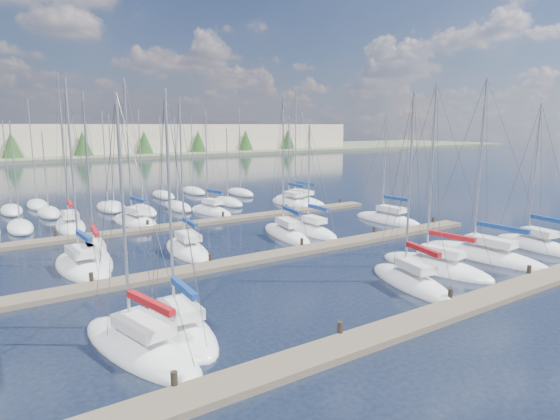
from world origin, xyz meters
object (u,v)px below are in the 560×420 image
sailboat_b (139,347)px  sailboat_d (411,282)px  sailboat_l (312,231)px  sailboat_o (135,221)px  sailboat_p (211,211)px  sailboat_i (96,260)px  sailboat_n (70,225)px  sailboat_r (299,200)px  sailboat_k (286,234)px  sailboat_f (484,255)px  sailboat_g (535,245)px  sailboat_q (292,203)px  sailboat_e (435,267)px  sailboat_c (179,330)px  sailboat_h (82,266)px  sailboat_j (187,250)px  sailboat_m (388,220)px

sailboat_b → sailboat_d: size_ratio=0.95×
sailboat_d → sailboat_l: sailboat_d is taller
sailboat_b → sailboat_o: sailboat_o is taller
sailboat_p → sailboat_i: sailboat_i is taller
sailboat_n → sailboat_r: 27.40m
sailboat_l → sailboat_k: bearing=171.4°
sailboat_b → sailboat_f: size_ratio=0.85×
sailboat_b → sailboat_p: bearing=46.2°
sailboat_l → sailboat_g: bearing=-49.3°
sailboat_o → sailboat_l: 18.19m
sailboat_q → sailboat_n: bearing=178.3°
sailboat_n → sailboat_o: 6.00m
sailboat_e → sailboat_c: size_ratio=1.09×
sailboat_h → sailboat_n: bearing=80.0°
sailboat_d → sailboat_r: size_ratio=0.83×
sailboat_o → sailboat_g: bearing=-56.6°
sailboat_k → sailboat_i: size_ratio=1.02×
sailboat_p → sailboat_b: bearing=-130.6°
sailboat_d → sailboat_g: size_ratio=1.02×
sailboat_d → sailboat_r: sailboat_r is taller
sailboat_h → sailboat_f: sailboat_f is taller
sailboat_k → sailboat_p: size_ratio=1.08×
sailboat_j → sailboat_q: bearing=39.9°
sailboat_q → sailboat_f: (-1.63, -27.50, 0.00)m
sailboat_k → sailboat_b: bearing=-130.8°
sailboat_e → sailboat_p: size_ratio=1.09×
sailboat_m → sailboat_e: (-9.24, -13.26, 0.01)m
sailboat_o → sailboat_m: bearing=-39.7°
sailboat_p → sailboat_r: 12.80m
sailboat_m → sailboat_d: 19.61m
sailboat_g → sailboat_h: bearing=163.7°
sailboat_d → sailboat_q: bearing=81.3°
sailboat_h → sailboat_i: 1.59m
sailboat_p → sailboat_q: bearing=-11.2°
sailboat_b → sailboat_r: 41.26m
sailboat_l → sailboat_c: bearing=-143.9°
sailboat_m → sailboat_j: bearing=174.6°
sailboat_c → sailboat_f: bearing=1.1°
sailboat_b → sailboat_q: sailboat_b is taller
sailboat_o → sailboat_r: 21.62m
sailboat_e → sailboat_i: sailboat_e is taller
sailboat_c → sailboat_j: bearing=68.0°
sailboat_q → sailboat_f: sailboat_f is taller
sailboat_o → sailboat_d: bearing=-80.6°
sailboat_q → sailboat_g: bearing=-80.9°
sailboat_e → sailboat_k: bearing=94.7°
sailboat_d → sailboat_m: bearing=60.0°
sailboat_k → sailboat_f: bearing=-48.3°
sailboat_o → sailboat_r: bearing=-3.9°
sailboat_o → sailboat_e: bearing=-72.6°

